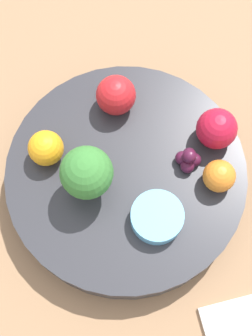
{
  "coord_description": "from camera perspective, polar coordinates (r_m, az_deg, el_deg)",
  "views": [
    {
      "loc": [
        0.02,
        -0.17,
        0.54
      ],
      "look_at": [
        0.0,
        0.0,
        0.07
      ],
      "focal_mm": 50.0,
      "sensor_mm": 36.0,
      "label": 1
    }
  ],
  "objects": [
    {
      "name": "bowl",
      "position": [
        0.53,
        0.0,
        -1.16
      ],
      "size": [
        0.26,
        0.26,
        0.04
      ],
      "color": "#2D2D33",
      "rests_on": "table_surface"
    },
    {
      "name": "grape_cluster",
      "position": [
        0.5,
        7.62,
        1.1
      ],
      "size": [
        0.03,
        0.03,
        0.03
      ],
      "color": "#47142D",
      "rests_on": "bowl"
    },
    {
      "name": "ground_plane",
      "position": [
        0.57,
        0.0,
        -2.51
      ],
      "size": [
        6.0,
        6.0,
        0.0
      ],
      "primitive_type": "plane",
      "color": "gray"
    },
    {
      "name": "broccoli",
      "position": [
        0.46,
        -4.82,
        -0.63
      ],
      "size": [
        0.05,
        0.05,
        0.07
      ],
      "color": "#8CB76B",
      "rests_on": "bowl"
    },
    {
      "name": "small_cup",
      "position": [
        0.48,
        3.8,
        -5.99
      ],
      "size": [
        0.05,
        0.05,
        0.02
      ],
      "color": "#66B2DB",
      "rests_on": "bowl"
    },
    {
      "name": "apple_green",
      "position": [
        0.52,
        -1.23,
        8.86
      ],
      "size": [
        0.04,
        0.04,
        0.04
      ],
      "color": "red",
      "rests_on": "bowl"
    },
    {
      "name": "apple_red",
      "position": [
        0.51,
        11.0,
        4.72
      ],
      "size": [
        0.04,
        0.04,
        0.04
      ],
      "color": "#B7142D",
      "rests_on": "bowl"
    },
    {
      "name": "orange_back",
      "position": [
        0.49,
        11.28,
        -1.2
      ],
      "size": [
        0.03,
        0.03,
        0.03
      ],
      "color": "orange",
      "rests_on": "bowl"
    },
    {
      "name": "table_surface",
      "position": [
        0.56,
        0.0,
        -2.2
      ],
      "size": [
        1.2,
        1.2,
        0.02
      ],
      "color": "#936D4C",
      "rests_on": "ground_plane"
    },
    {
      "name": "orange_front",
      "position": [
        0.5,
        -9.74,
        2.41
      ],
      "size": [
        0.04,
        0.04,
        0.04
      ],
      "color": "orange",
      "rests_on": "bowl"
    }
  ]
}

